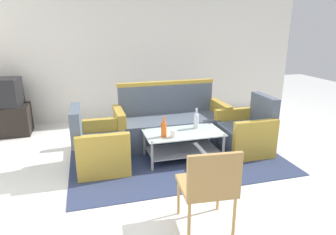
# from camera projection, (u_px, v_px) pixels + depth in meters

# --- Properties ---
(ground_plane) EXTENTS (14.00, 14.00, 0.00)m
(ground_plane) POSITION_uv_depth(u_px,v_px,m) (200.00, 185.00, 3.63)
(ground_plane) COLOR white
(wall_back) EXTENTS (6.52, 0.12, 2.80)m
(wall_back) POSITION_uv_depth(u_px,v_px,m) (147.00, 49.00, 6.03)
(wall_back) COLOR silver
(wall_back) RESTS_ON ground
(rug) EXTENTS (2.99, 2.01, 0.01)m
(rug) POSITION_uv_depth(u_px,v_px,m) (176.00, 157.00, 4.39)
(rug) COLOR #2D3856
(rug) RESTS_ON ground
(couch) EXTENTS (1.81, 0.76, 0.96)m
(couch) POSITION_uv_depth(u_px,v_px,m) (171.00, 124.00, 4.89)
(couch) COLOR #4C5666
(couch) RESTS_ON rug
(armchair_left) EXTENTS (0.71, 0.77, 0.85)m
(armchair_left) POSITION_uv_depth(u_px,v_px,m) (100.00, 148.00, 3.98)
(armchair_left) COLOR #4C5666
(armchair_left) RESTS_ON rug
(armchair_right) EXTENTS (0.71, 0.77, 0.85)m
(armchair_right) POSITION_uv_depth(u_px,v_px,m) (246.00, 133.00, 4.52)
(armchair_right) COLOR #4C5666
(armchair_right) RESTS_ON rug
(coffee_table) EXTENTS (1.10, 0.60, 0.40)m
(coffee_table) POSITION_uv_depth(u_px,v_px,m) (183.00, 141.00, 4.26)
(coffee_table) COLOR silver
(coffee_table) RESTS_ON rug
(bottle_clear) EXTENTS (0.07, 0.07, 0.30)m
(bottle_clear) POSITION_uv_depth(u_px,v_px,m) (196.00, 121.00, 4.35)
(bottle_clear) COLOR silver
(bottle_clear) RESTS_ON coffee_table
(bottle_orange) EXTENTS (0.08, 0.08, 0.28)m
(bottle_orange) POSITION_uv_depth(u_px,v_px,m) (164.00, 129.00, 4.01)
(bottle_orange) COLOR #D85919
(bottle_orange) RESTS_ON coffee_table
(cup) EXTENTS (0.08, 0.08, 0.10)m
(cup) POSITION_uv_depth(u_px,v_px,m) (174.00, 134.00, 4.01)
(cup) COLOR silver
(cup) RESTS_ON coffee_table
(tv_stand) EXTENTS (0.80, 0.50, 0.52)m
(tv_stand) POSITION_uv_depth(u_px,v_px,m) (6.00, 121.00, 5.22)
(tv_stand) COLOR black
(tv_stand) RESTS_ON ground
(television) EXTENTS (0.65, 0.51, 0.48)m
(television) POSITION_uv_depth(u_px,v_px,m) (1.00, 92.00, 5.08)
(television) COLOR black
(television) RESTS_ON tv_stand
(wicker_chair) EXTENTS (0.52, 0.52, 0.84)m
(wicker_chair) POSITION_uv_depth(u_px,v_px,m) (209.00, 183.00, 2.68)
(wicker_chair) COLOR #AD844C
(wicker_chair) RESTS_ON ground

